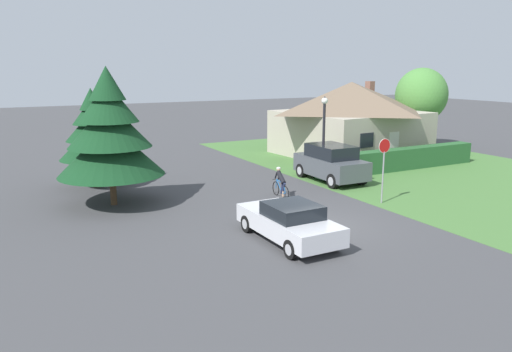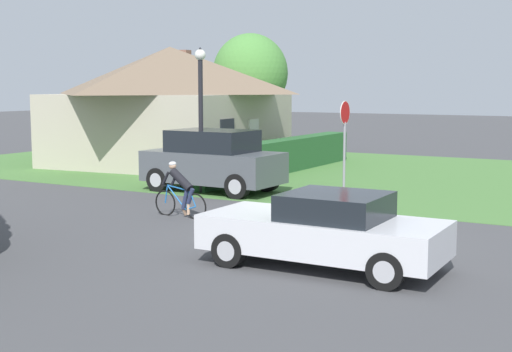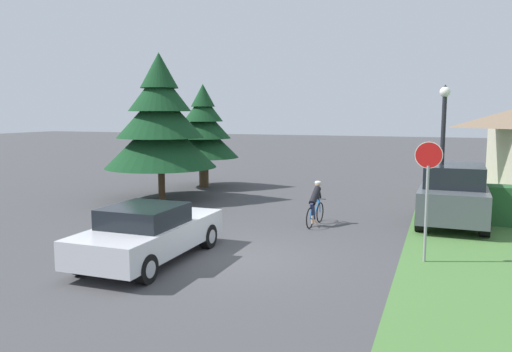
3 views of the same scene
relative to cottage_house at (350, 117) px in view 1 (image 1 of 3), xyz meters
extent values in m
plane|color=#424244|center=(-11.53, -12.50, -2.62)|extent=(140.00, 140.00, 0.00)
cube|color=#477538|center=(0.41, -8.50, -2.61)|extent=(16.00, 36.00, 0.01)
cube|color=#B2A893|center=(0.00, 0.00, -1.11)|extent=(9.33, 8.67, 3.02)
pyramid|color=#75604C|center=(0.00, 0.00, 1.41)|extent=(10.08, 9.36, 2.03)
cube|color=silver|center=(0.35, -3.98, -1.62)|extent=(0.90, 0.14, 2.00)
cube|color=black|center=(-2.06, -4.19, -0.96)|extent=(1.10, 0.16, 0.90)
cube|color=brown|center=(2.52, 1.02, 2.02)|extent=(0.54, 0.54, 0.80)
cube|color=#285B2D|center=(-0.97, -5.83, -1.98)|extent=(11.60, 0.90, 1.28)
cube|color=silver|center=(-13.39, -13.31, -2.00)|extent=(1.90, 4.49, 0.65)
cube|color=black|center=(-13.38, -13.56, -1.44)|extent=(1.66, 1.80, 0.47)
cylinder|color=black|center=(-14.22, -11.79, -2.30)|extent=(0.27, 0.65, 0.65)
cylinder|color=#ADADB2|center=(-14.22, -11.79, -2.30)|extent=(0.29, 0.38, 0.37)
cylinder|color=black|center=(-12.56, -11.78, -2.30)|extent=(0.27, 0.65, 0.65)
cylinder|color=#ADADB2|center=(-12.56, -11.78, -2.30)|extent=(0.29, 0.38, 0.37)
cylinder|color=black|center=(-14.21, -14.84, -2.30)|extent=(0.27, 0.65, 0.65)
cylinder|color=#ADADB2|center=(-14.21, -14.84, -2.30)|extent=(0.29, 0.38, 0.37)
cylinder|color=black|center=(-12.55, -14.83, -2.30)|extent=(0.27, 0.65, 0.65)
cylinder|color=#ADADB2|center=(-12.55, -14.83, -2.30)|extent=(0.29, 0.38, 0.37)
torus|color=black|center=(-10.56, -8.52, -2.30)|extent=(0.10, 0.68, 0.68)
torus|color=black|center=(-10.48, -7.51, -2.30)|extent=(0.10, 0.68, 0.68)
cylinder|color=#1E66B2|center=(-10.54, -8.27, -2.16)|extent=(0.05, 0.18, 0.51)
cylinder|color=#1E66B2|center=(-10.51, -7.89, -2.11)|extent=(0.09, 0.64, 0.61)
cylinder|color=#1E66B2|center=(-10.51, -7.97, -1.87)|extent=(0.10, 0.76, 0.13)
cylinder|color=#1E66B2|center=(-10.55, -8.36, -2.35)|extent=(0.06, 0.34, 0.15)
cylinder|color=#1E66B2|center=(-10.55, -8.43, -2.10)|extent=(0.05, 0.21, 0.40)
cylinder|color=#1E66B2|center=(-10.48, -7.55, -2.06)|extent=(0.05, 0.12, 0.48)
cylinder|color=black|center=(-10.48, -7.59, -1.82)|extent=(0.44, 0.06, 0.02)
ellipsoid|color=black|center=(-10.55, -8.34, -1.89)|extent=(0.10, 0.21, 0.05)
cylinder|color=#262D4C|center=(-10.54, -8.35, -2.04)|extent=(0.13, 0.25, 0.42)
cylinder|color=#262D4C|center=(-10.54, -8.19, -2.12)|extent=(0.13, 0.26, 0.56)
cylinder|color=tan|center=(-10.53, -8.28, -2.38)|extent=(0.08, 0.08, 0.30)
cylinder|color=tan|center=(-10.48, -8.12, -2.47)|extent=(0.17, 0.08, 0.21)
cylinder|color=black|center=(-10.52, -8.06, -1.65)|extent=(0.28, 0.71, 0.59)
cylinder|color=black|center=(-10.49, -7.82, -1.64)|extent=(0.09, 0.25, 0.36)
cylinder|color=black|center=(-10.49, -7.54, -1.64)|extent=(0.09, 0.25, 0.36)
sphere|color=tan|center=(-10.50, -7.78, -1.30)|extent=(0.19, 0.19, 0.19)
ellipsoid|color=white|center=(-10.50, -7.78, -1.25)|extent=(0.22, 0.18, 0.12)
cube|color=#4C5156|center=(-6.32, -6.29, -1.82)|extent=(2.14, 4.45, 0.97)
cube|color=black|center=(-6.32, -6.28, -0.99)|extent=(1.86, 2.63, 0.69)
cylinder|color=black|center=(-7.18, -4.77, -2.23)|extent=(0.32, 0.77, 0.77)
cylinder|color=#ADADB2|center=(-7.18, -4.77, -2.23)|extent=(0.32, 0.45, 0.45)
cylinder|color=black|center=(-5.38, -4.82, -2.23)|extent=(0.32, 0.77, 0.77)
cylinder|color=#ADADB2|center=(-5.38, -4.82, -2.23)|extent=(0.32, 0.45, 0.45)
cylinder|color=black|center=(-7.25, -7.77, -2.23)|extent=(0.32, 0.77, 0.77)
cylinder|color=#ADADB2|center=(-7.25, -7.77, -2.23)|extent=(0.32, 0.45, 0.45)
cylinder|color=black|center=(-5.45, -7.81, -2.23)|extent=(0.32, 0.77, 0.77)
cylinder|color=#ADADB2|center=(-5.45, -7.81, -2.23)|extent=(0.32, 0.45, 0.45)
cylinder|color=gray|center=(-7.01, -11.08, -1.43)|extent=(0.07, 0.07, 2.37)
cylinder|color=red|center=(-7.01, -11.08, 0.01)|extent=(0.61, 0.03, 0.61)
cylinder|color=silver|center=(-7.01, -11.08, 0.01)|extent=(0.65, 0.02, 0.65)
cylinder|color=black|center=(-6.72, -6.12, -0.54)|extent=(0.14, 0.14, 4.16)
sphere|color=white|center=(-6.72, -6.12, 1.70)|extent=(0.34, 0.34, 0.34)
cone|color=black|center=(-6.72, -6.12, 1.87)|extent=(0.21, 0.21, 0.14)
cylinder|color=#4C3823|center=(-17.76, -5.56, -1.93)|extent=(0.28, 0.28, 1.37)
cone|color=#143D1E|center=(-17.76, -5.56, -0.11)|extent=(4.64, 4.64, 2.26)
cone|color=#143D1E|center=(-17.76, -5.56, 0.99)|extent=(3.62, 3.62, 1.99)
cone|color=#143D1E|center=(-17.76, -5.56, 1.95)|extent=(2.60, 2.60, 1.72)
cone|color=#143D1E|center=(-17.76, -5.56, 2.76)|extent=(1.58, 1.58, 1.45)
cylinder|color=#4C3823|center=(-17.75, -1.63, -1.88)|extent=(0.47, 0.47, 1.47)
cone|color=#143D1E|center=(-17.75, -1.63, -0.30)|extent=(3.46, 3.46, 1.71)
cone|color=#143D1E|center=(-17.75, -1.63, 0.54)|extent=(2.70, 2.70, 1.50)
cone|color=#143D1E|center=(-17.75, -1.63, 1.27)|extent=(1.94, 1.94, 1.30)
cone|color=#143D1E|center=(-17.75, -1.63, 1.88)|extent=(1.18, 1.18, 1.09)
cylinder|color=#4C3823|center=(6.30, -0.38, -1.43)|extent=(0.25, 0.25, 2.38)
ellipsoid|color=#4C893D|center=(6.30, -0.38, 1.38)|extent=(3.81, 3.81, 4.00)
camera|label=1|loc=(-22.40, -27.61, 3.42)|focal=35.00mm
camera|label=2|loc=(-25.28, -18.64, 0.73)|focal=50.00mm
camera|label=3|loc=(-6.70, -23.65, 1.00)|focal=35.00mm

